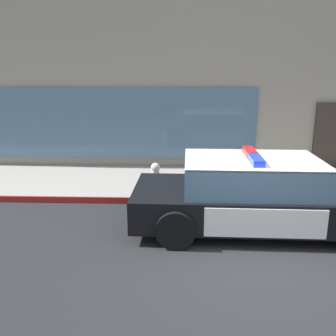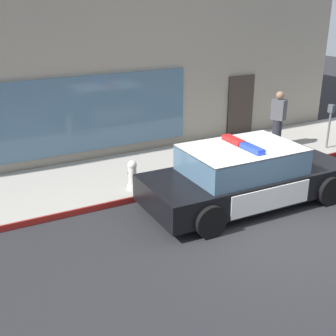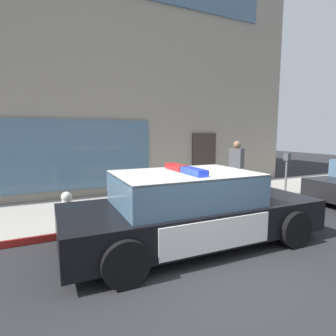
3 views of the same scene
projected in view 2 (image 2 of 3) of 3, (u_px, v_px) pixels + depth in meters
ground at (267, 229)px, 9.06m from camera, size 48.00×48.00×0.00m
sidewalk at (174, 166)px, 12.25m from camera, size 48.00×2.92×0.15m
curb_red_paint at (203, 184)px, 11.04m from camera, size 28.80×0.04×0.14m
police_cruiser at (245, 175)px, 9.97m from camera, size 4.88×2.21×1.49m
fire_hydrant at (133, 175)px, 10.45m from camera, size 0.34×0.39×0.73m
pedestrian_on_sidewalk at (278, 119)px, 13.33m from camera, size 0.39×0.47×1.71m
parking_meter at (330, 118)px, 13.18m from camera, size 0.12×0.18×1.34m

